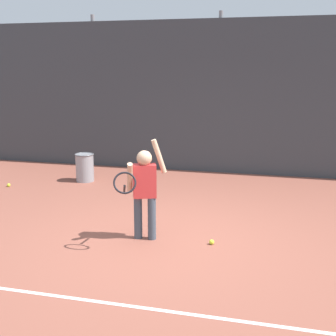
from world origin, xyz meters
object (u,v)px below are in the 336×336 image
Objects in this scene: tennis_ball_2 at (212,242)px; tennis_ball_1 at (9,185)px; ball_hopper at (85,167)px; tennis_player at (144,187)px.

tennis_ball_1 is at bearing 155.77° from tennis_ball_2.
tennis_player is at bearing -52.23° from ball_hopper.
tennis_player reaches higher than ball_hopper.
tennis_ball_2 is at bearing -24.23° from tennis_ball_1.
ball_hopper is at bearing 32.99° from tennis_ball_1.
tennis_player reaches higher than tennis_ball_2.
tennis_ball_1 is at bearing 127.88° from tennis_player.
tennis_ball_2 is at bearing -41.82° from ball_hopper.
tennis_player is 20.46× the size of tennis_ball_2.
tennis_player is 3.97m from tennis_ball_1.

